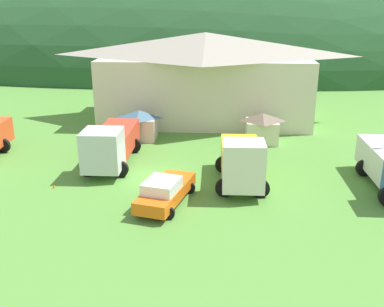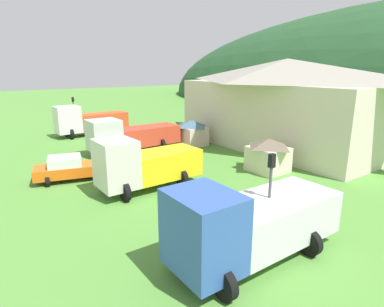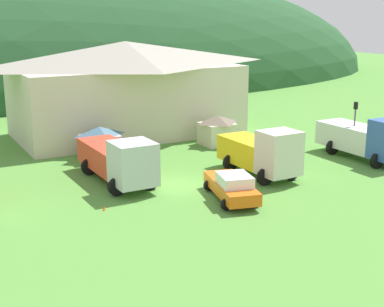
{
  "view_description": "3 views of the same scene",
  "coord_description": "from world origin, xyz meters",
  "px_view_note": "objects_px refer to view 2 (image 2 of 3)",
  "views": [
    {
      "loc": [
        4.32,
        -26.7,
        10.94
      ],
      "look_at": [
        2.54,
        1.37,
        1.27
      ],
      "focal_mm": 41.59,
      "sensor_mm": 36.0,
      "label": 1
    },
    {
      "loc": [
        22.85,
        -9.31,
        7.36
      ],
      "look_at": [
        3.65,
        4.31,
        1.05
      ],
      "focal_mm": 29.96,
      "sensor_mm": 36.0,
      "label": 2
    },
    {
      "loc": [
        -15.17,
        -29.19,
        10.55
      ],
      "look_at": [
        2.02,
        2.06,
        1.35
      ],
      "focal_mm": 50.98,
      "sensor_mm": 36.0,
      "label": 3
    }
  ],
  "objects_px": {
    "play_shed_cream": "(268,155)",
    "traffic_cone_near_pickup": "(73,153)",
    "flatbed_truck_yellow": "(143,164)",
    "heavy_rig_white": "(88,120)",
    "depot_building": "(285,102)",
    "play_shed_pink": "(192,132)",
    "traffic_light_east": "(270,193)",
    "tow_truck_silver": "(129,135)",
    "box_truck_blue": "(249,223)",
    "service_pickup_orange": "(73,168)",
    "traffic_light_west": "(74,110)"
  },
  "relations": [
    {
      "from": "tow_truck_silver",
      "to": "traffic_light_east",
      "type": "distance_m",
      "value": 18.24
    },
    {
      "from": "play_shed_pink",
      "to": "heavy_rig_white",
      "type": "relative_size",
      "value": 0.36
    },
    {
      "from": "depot_building",
      "to": "play_shed_pink",
      "type": "distance_m",
      "value": 9.35
    },
    {
      "from": "tow_truck_silver",
      "to": "service_pickup_orange",
      "type": "height_order",
      "value": "tow_truck_silver"
    },
    {
      "from": "box_truck_blue",
      "to": "traffic_light_west",
      "type": "xyz_separation_m",
      "value": [
        -32.01,
        2.53,
        0.81
      ]
    },
    {
      "from": "tow_truck_silver",
      "to": "service_pickup_orange",
      "type": "relative_size",
      "value": 1.5
    },
    {
      "from": "play_shed_cream",
      "to": "traffic_light_east",
      "type": "bearing_deg",
      "value": -48.36
    },
    {
      "from": "depot_building",
      "to": "play_shed_cream",
      "type": "height_order",
      "value": "depot_building"
    },
    {
      "from": "traffic_light_west",
      "to": "box_truck_blue",
      "type": "bearing_deg",
      "value": -4.52
    },
    {
      "from": "play_shed_cream",
      "to": "traffic_cone_near_pickup",
      "type": "relative_size",
      "value": 5.31
    },
    {
      "from": "heavy_rig_white",
      "to": "tow_truck_silver",
      "type": "xyz_separation_m",
      "value": [
        9.75,
        0.56,
        -0.11
      ]
    },
    {
      "from": "flatbed_truck_yellow",
      "to": "traffic_light_west",
      "type": "bearing_deg",
      "value": -96.61
    },
    {
      "from": "play_shed_pink",
      "to": "flatbed_truck_yellow",
      "type": "distance_m",
      "value": 12.28
    },
    {
      "from": "play_shed_cream",
      "to": "heavy_rig_white",
      "type": "bearing_deg",
      "value": -162.64
    },
    {
      "from": "box_truck_blue",
      "to": "traffic_light_east",
      "type": "relative_size",
      "value": 1.79
    },
    {
      "from": "tow_truck_silver",
      "to": "box_truck_blue",
      "type": "xyz_separation_m",
      "value": [
        18.2,
        -3.37,
        0.07
      ]
    },
    {
      "from": "tow_truck_silver",
      "to": "flatbed_truck_yellow",
      "type": "bearing_deg",
      "value": 69.99
    },
    {
      "from": "play_shed_cream",
      "to": "play_shed_pink",
      "type": "relative_size",
      "value": 0.95
    },
    {
      "from": "traffic_cone_near_pickup",
      "to": "service_pickup_orange",
      "type": "bearing_deg",
      "value": -14.83
    },
    {
      "from": "depot_building",
      "to": "traffic_cone_near_pickup",
      "type": "height_order",
      "value": "depot_building"
    },
    {
      "from": "traffic_light_east",
      "to": "traffic_cone_near_pickup",
      "type": "relative_size",
      "value": 8.07
    },
    {
      "from": "heavy_rig_white",
      "to": "play_shed_pink",
      "type": "bearing_deg",
      "value": 120.48
    },
    {
      "from": "depot_building",
      "to": "box_truck_blue",
      "type": "bearing_deg",
      "value": -54.14
    },
    {
      "from": "box_truck_blue",
      "to": "traffic_light_west",
      "type": "relative_size",
      "value": 1.86
    },
    {
      "from": "heavy_rig_white",
      "to": "traffic_light_east",
      "type": "relative_size",
      "value": 1.91
    },
    {
      "from": "tow_truck_silver",
      "to": "traffic_light_west",
      "type": "height_order",
      "value": "traffic_light_west"
    },
    {
      "from": "play_shed_cream",
      "to": "service_pickup_orange",
      "type": "xyz_separation_m",
      "value": [
        -6.41,
        -12.12,
        -0.44
      ]
    },
    {
      "from": "traffic_cone_near_pickup",
      "to": "box_truck_blue",
      "type": "bearing_deg",
      "value": 2.61
    },
    {
      "from": "tow_truck_silver",
      "to": "traffic_light_east",
      "type": "relative_size",
      "value": 1.99
    },
    {
      "from": "heavy_rig_white",
      "to": "service_pickup_orange",
      "type": "distance_m",
      "value": 15.38
    },
    {
      "from": "tow_truck_silver",
      "to": "traffic_cone_near_pickup",
      "type": "relative_size",
      "value": 16.08
    },
    {
      "from": "play_shed_pink",
      "to": "box_truck_blue",
      "type": "height_order",
      "value": "box_truck_blue"
    },
    {
      "from": "service_pickup_orange",
      "to": "tow_truck_silver",
      "type": "bearing_deg",
      "value": -129.47
    },
    {
      "from": "service_pickup_orange",
      "to": "traffic_light_west",
      "type": "xyz_separation_m",
      "value": [
        -18.34,
        5.37,
        1.63
      ]
    },
    {
      "from": "play_shed_pink",
      "to": "traffic_light_east",
      "type": "xyz_separation_m",
      "value": [
        17.17,
        -8.32,
        1.27
      ]
    },
    {
      "from": "play_shed_pink",
      "to": "flatbed_truck_yellow",
      "type": "relative_size",
      "value": 0.44
    },
    {
      "from": "heavy_rig_white",
      "to": "service_pickup_orange",
      "type": "xyz_separation_m",
      "value": [
        14.28,
        -5.65,
        -0.85
      ]
    },
    {
      "from": "heavy_rig_white",
      "to": "traffic_light_east",
      "type": "bearing_deg",
      "value": 84.95
    },
    {
      "from": "play_shed_pink",
      "to": "traffic_cone_near_pickup",
      "type": "distance_m",
      "value": 11.15
    },
    {
      "from": "tow_truck_silver",
      "to": "heavy_rig_white",
      "type": "bearing_deg",
      "value": -87.26
    },
    {
      "from": "tow_truck_silver",
      "to": "service_pickup_orange",
      "type": "distance_m",
      "value": 7.72
    },
    {
      "from": "traffic_light_east",
      "to": "traffic_cone_near_pickup",
      "type": "height_order",
      "value": "traffic_light_east"
    },
    {
      "from": "heavy_rig_white",
      "to": "traffic_light_east",
      "type": "distance_m",
      "value": 27.9
    },
    {
      "from": "traffic_light_west",
      "to": "traffic_cone_near_pickup",
      "type": "distance_m",
      "value": 11.99
    },
    {
      "from": "traffic_light_east",
      "to": "flatbed_truck_yellow",
      "type": "bearing_deg",
      "value": -173.75
    },
    {
      "from": "flatbed_truck_yellow",
      "to": "heavy_rig_white",
      "type": "bearing_deg",
      "value": -98.72
    },
    {
      "from": "box_truck_blue",
      "to": "service_pickup_orange",
      "type": "distance_m",
      "value": 13.99
    },
    {
      "from": "play_shed_pink",
      "to": "depot_building",
      "type": "bearing_deg",
      "value": 54.52
    },
    {
      "from": "tow_truck_silver",
      "to": "box_truck_blue",
      "type": "relative_size",
      "value": 1.11
    },
    {
      "from": "traffic_light_east",
      "to": "traffic_cone_near_pickup",
      "type": "xyz_separation_m",
      "value": [
        -20.69,
        -2.18,
        -2.55
      ]
    }
  ]
}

